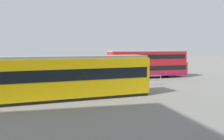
{
  "coord_description": "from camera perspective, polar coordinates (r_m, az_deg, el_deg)",
  "views": [
    {
      "loc": [
        9.77,
        30.92,
        4.27
      ],
      "look_at": [
        3.84,
        2.99,
        1.65
      ],
      "focal_mm": 40.41,
      "sensor_mm": 36.0,
      "label": 1
    }
  ],
  "objects": [
    {
      "name": "ground_plane",
      "position": [
        32.71,
        5.52,
        -2.29
      ],
      "size": [
        160.0,
        160.0,
        0.0
      ],
      "primitive_type": "plane",
      "color": "gray"
    },
    {
      "name": "double_decker_bus",
      "position": [
        35.12,
        8.0,
        1.36
      ],
      "size": [
        11.56,
        3.84,
        3.76
      ],
      "color": "red",
      "rests_on": "ground"
    },
    {
      "name": "tram_yellow",
      "position": [
        21.0,
        -9.29,
        -1.49
      ],
      "size": [
        13.55,
        4.84,
        3.54
      ],
      "color": "#E5B70C",
      "rests_on": "ground"
    },
    {
      "name": "pedestrian_near_railing",
      "position": [
        28.36,
        -0.68,
        -1.29
      ],
      "size": [
        0.45,
        0.45,
        1.8
      ],
      "color": "#33384C",
      "rests_on": "ground"
    },
    {
      "name": "pedestrian_crossing",
      "position": [
        23.34,
        8.07,
        -2.83
      ],
      "size": [
        0.44,
        0.44,
        1.76
      ],
      "color": "#4C3F2D",
      "rests_on": "ground"
    },
    {
      "name": "pedestrian_railing",
      "position": [
        27.69,
        3.82,
        -2.1
      ],
      "size": [
        7.71,
        0.53,
        1.08
      ],
      "color": "gray",
      "rests_on": "ground"
    },
    {
      "name": "info_sign",
      "position": [
        27.16,
        -4.36,
        0.05
      ],
      "size": [
        1.23,
        0.21,
        2.6
      ],
      "color": "slate",
      "rests_on": "ground"
    }
  ]
}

